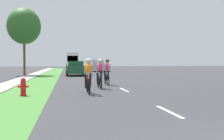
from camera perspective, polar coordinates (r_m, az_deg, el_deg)
The scene contains 13 objects.
ground_plane at distance 22.46m, azimuth -3.02°, elevation -1.79°, with size 120.00×120.00×0.00m, color #38383A.
grass_verge at distance 22.35m, azimuth -15.05°, elevation -1.85°, with size 2.20×70.00×0.01m, color #478438.
sidewalk_concrete at distance 22.56m, azimuth -19.45°, elevation -1.86°, with size 1.28×70.00×0.10m, color #B2ADA3.
lane_markings_center at distance 26.43m, azimuth -4.14°, elevation -1.23°, with size 0.12×52.20×0.01m.
fire_hydrant_red at distance 11.09m, azimuth -19.81°, elevation -3.70°, with size 0.44×0.38×0.76m.
cyclist_lead at distance 11.20m, azimuth -5.52°, elevation -1.29°, with size 0.42×1.72×1.58m.
cyclist_trailing at distance 13.37m, azimuth -2.89°, elevation -0.78°, with size 0.42×1.72×1.58m.
cyclist_distant at distance 15.36m, azimuth -1.21°, elevation -0.43°, with size 0.42×1.72×1.58m.
sedan_dark_green at distance 26.40m, azimuth -8.42°, elevation 0.41°, with size 1.98×4.30×1.52m.
suv_silver at distance 37.70m, azimuth -3.54°, elevation 1.13°, with size 2.15×4.70×1.79m.
pickup_maroon at distance 50.07m, azimuth -4.96°, elevation 1.16°, with size 2.22×5.10×1.64m.
bus_white at distance 59.42m, azimuth -9.20°, elevation 2.37°, with size 2.78×11.60×3.48m.
street_tree_near at distance 28.85m, azimuth -19.64°, elevation 9.48°, with size 3.56×3.56×7.28m.
Camera 1 is at (-2.88, -2.23, 1.42)m, focal length 39.62 mm.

